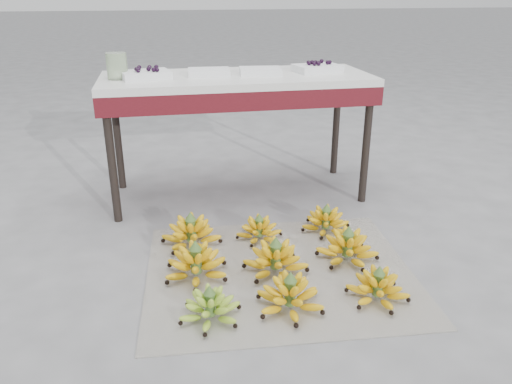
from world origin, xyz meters
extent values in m
plane|color=slate|center=(0.00, 0.00, 0.00)|extent=(60.00, 60.00, 0.00)
cube|color=silver|center=(-0.07, -0.03, 0.00)|extent=(1.32, 1.14, 0.01)
ellipsoid|color=#73AD28|center=(-0.43, -0.33, 0.04)|extent=(0.27, 0.27, 0.08)
ellipsoid|color=#73AD28|center=(-0.43, -0.33, 0.08)|extent=(0.19, 0.19, 0.06)
ellipsoid|color=#73AD28|center=(-0.43, -0.33, 0.11)|extent=(0.13, 0.13, 0.05)
cylinder|color=#45662A|center=(-0.43, -0.33, 0.08)|extent=(0.04, 0.04, 0.11)
cone|color=#45662A|center=(-0.43, -0.33, 0.14)|extent=(0.05, 0.05, 0.04)
ellipsoid|color=yellow|center=(-0.10, -0.32, 0.05)|extent=(0.39, 0.39, 0.09)
ellipsoid|color=yellow|center=(-0.10, -0.32, 0.09)|extent=(0.27, 0.27, 0.06)
ellipsoid|color=yellow|center=(-0.10, -0.32, 0.12)|extent=(0.18, 0.18, 0.05)
cylinder|color=#45662A|center=(-0.10, -0.32, 0.09)|extent=(0.05, 0.05, 0.12)
cone|color=#45662A|center=(-0.10, -0.32, 0.16)|extent=(0.06, 0.06, 0.04)
ellipsoid|color=yellow|center=(0.29, -0.33, 0.05)|extent=(0.30, 0.30, 0.08)
ellipsoid|color=yellow|center=(0.29, -0.33, 0.08)|extent=(0.21, 0.21, 0.06)
ellipsoid|color=yellow|center=(0.29, -0.33, 0.11)|extent=(0.14, 0.14, 0.05)
cylinder|color=#45662A|center=(0.29, -0.33, 0.08)|extent=(0.04, 0.04, 0.11)
cone|color=#45662A|center=(0.29, -0.33, 0.15)|extent=(0.05, 0.05, 0.04)
ellipsoid|color=yellow|center=(-0.46, 0.01, 0.05)|extent=(0.38, 0.38, 0.09)
ellipsoid|color=yellow|center=(-0.46, 0.01, 0.09)|extent=(0.27, 0.27, 0.07)
ellipsoid|color=yellow|center=(-0.46, 0.01, 0.13)|extent=(0.18, 0.18, 0.06)
cylinder|color=#45662A|center=(-0.46, 0.01, 0.09)|extent=(0.05, 0.05, 0.13)
cone|color=#45662A|center=(-0.46, 0.01, 0.17)|extent=(0.06, 0.06, 0.05)
ellipsoid|color=yellow|center=(-0.09, -0.02, 0.05)|extent=(0.37, 0.37, 0.09)
ellipsoid|color=yellow|center=(-0.09, -0.02, 0.09)|extent=(0.26, 0.26, 0.07)
ellipsoid|color=yellow|center=(-0.09, -0.02, 0.13)|extent=(0.17, 0.17, 0.06)
cylinder|color=#45662A|center=(-0.09, -0.02, 0.09)|extent=(0.05, 0.05, 0.12)
cone|color=#45662A|center=(-0.09, -0.02, 0.17)|extent=(0.06, 0.06, 0.05)
ellipsoid|color=yellow|center=(0.28, 0.02, 0.05)|extent=(0.37, 0.37, 0.09)
ellipsoid|color=yellow|center=(0.28, 0.02, 0.09)|extent=(0.26, 0.26, 0.07)
ellipsoid|color=yellow|center=(0.28, 0.02, 0.13)|extent=(0.17, 0.17, 0.06)
cylinder|color=#45662A|center=(0.28, 0.02, 0.09)|extent=(0.05, 0.05, 0.12)
cone|color=#45662A|center=(0.28, 0.02, 0.17)|extent=(0.06, 0.06, 0.04)
ellipsoid|color=yellow|center=(-0.46, 0.33, 0.05)|extent=(0.40, 0.40, 0.09)
ellipsoid|color=yellow|center=(-0.46, 0.33, 0.09)|extent=(0.28, 0.28, 0.07)
ellipsoid|color=yellow|center=(-0.46, 0.33, 0.13)|extent=(0.18, 0.18, 0.06)
cylinder|color=#45662A|center=(-0.46, 0.33, 0.09)|extent=(0.05, 0.05, 0.13)
cone|color=#45662A|center=(-0.46, 0.33, 0.17)|extent=(0.06, 0.06, 0.05)
ellipsoid|color=yellow|center=(-0.10, 0.32, 0.04)|extent=(0.26, 0.26, 0.07)
ellipsoid|color=yellow|center=(-0.10, 0.32, 0.07)|extent=(0.19, 0.19, 0.05)
ellipsoid|color=yellow|center=(-0.10, 0.32, 0.10)|extent=(0.12, 0.12, 0.04)
cylinder|color=#45662A|center=(-0.10, 0.32, 0.07)|extent=(0.04, 0.04, 0.10)
cone|color=#45662A|center=(-0.10, 0.32, 0.14)|extent=(0.05, 0.05, 0.04)
ellipsoid|color=yellow|center=(0.28, 0.34, 0.05)|extent=(0.28, 0.28, 0.08)
ellipsoid|color=yellow|center=(0.28, 0.34, 0.08)|extent=(0.20, 0.20, 0.06)
ellipsoid|color=yellow|center=(0.28, 0.34, 0.11)|extent=(0.13, 0.13, 0.05)
cylinder|color=#45662A|center=(0.28, 0.34, 0.08)|extent=(0.04, 0.04, 0.11)
cone|color=#45662A|center=(0.28, 0.34, 0.15)|extent=(0.05, 0.05, 0.04)
cylinder|color=black|center=(-0.86, 0.71, 0.37)|extent=(0.05, 0.05, 0.73)
cylinder|color=black|center=(0.65, 0.71, 0.37)|extent=(0.05, 0.05, 0.73)
cylinder|color=black|center=(-0.86, 1.25, 0.37)|extent=(0.05, 0.05, 0.73)
cylinder|color=black|center=(0.65, 1.25, 0.37)|extent=(0.05, 0.05, 0.73)
cube|color=#591019|center=(-0.11, 0.98, 0.68)|extent=(1.61, 0.64, 0.11)
cube|color=silver|center=(-0.11, 0.98, 0.75)|extent=(1.61, 0.64, 0.04)
cube|color=silver|center=(-0.64, 0.96, 0.79)|extent=(0.31, 0.25, 0.04)
sphere|color=black|center=(-0.57, 1.01, 0.83)|extent=(0.03, 0.03, 0.03)
sphere|color=black|center=(-0.67, 0.98, 0.83)|extent=(0.03, 0.03, 0.03)
sphere|color=black|center=(-0.59, 0.90, 0.83)|extent=(0.03, 0.03, 0.03)
sphere|color=black|center=(-0.62, 0.93, 0.83)|extent=(0.03, 0.03, 0.03)
sphere|color=black|center=(-0.57, 0.90, 0.83)|extent=(0.03, 0.03, 0.03)
sphere|color=black|center=(-0.67, 1.01, 0.83)|extent=(0.03, 0.03, 0.03)
sphere|color=black|center=(-0.61, 1.00, 0.83)|extent=(0.03, 0.03, 0.03)
sphere|color=black|center=(-0.68, 0.90, 0.83)|extent=(0.03, 0.03, 0.03)
sphere|color=black|center=(-0.69, 0.94, 0.83)|extent=(0.03, 0.03, 0.03)
cube|color=silver|center=(-0.27, 0.99, 0.79)|extent=(0.26, 0.19, 0.04)
cube|color=silver|center=(0.04, 0.97, 0.79)|extent=(0.26, 0.20, 0.04)
cube|color=silver|center=(0.40, 1.00, 0.79)|extent=(0.30, 0.24, 0.04)
sphere|color=black|center=(0.41, 0.98, 0.83)|extent=(0.03, 0.03, 0.03)
sphere|color=black|center=(0.40, 0.95, 0.83)|extent=(0.03, 0.03, 0.03)
sphere|color=black|center=(0.35, 0.98, 0.83)|extent=(0.03, 0.03, 0.03)
sphere|color=black|center=(0.38, 1.02, 0.83)|extent=(0.03, 0.03, 0.03)
sphere|color=black|center=(0.45, 1.05, 0.83)|extent=(0.03, 0.03, 0.03)
sphere|color=black|center=(0.35, 1.01, 0.83)|extent=(0.03, 0.03, 0.03)
sphere|color=black|center=(0.40, 1.01, 0.83)|extent=(0.03, 0.03, 0.03)
sphere|color=black|center=(0.37, 0.96, 0.83)|extent=(0.03, 0.03, 0.03)
sphere|color=black|center=(0.47, 0.99, 0.83)|extent=(0.03, 0.03, 0.03)
sphere|color=black|center=(0.48, 1.00, 0.83)|extent=(0.03, 0.03, 0.03)
cylinder|color=#D2EEBD|center=(-0.79, 0.97, 0.85)|extent=(0.15, 0.15, 0.15)
camera|label=1|loc=(-0.58, -2.02, 1.26)|focal=35.00mm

